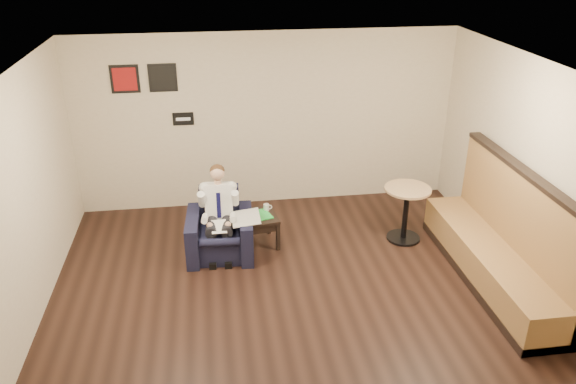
{
  "coord_description": "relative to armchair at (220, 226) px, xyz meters",
  "views": [
    {
      "loc": [
        -0.89,
        -5.48,
        4.17
      ],
      "look_at": [
        0.08,
        1.2,
        0.99
      ],
      "focal_mm": 35.0,
      "sensor_mm": 36.0,
      "label": 1
    }
  ],
  "objects": [
    {
      "name": "green_folder",
      "position": [
        0.5,
        0.16,
        0.03
      ],
      "size": [
        0.54,
        0.45,
        0.01
      ],
      "primitive_type": "cube",
      "rotation": [
        0.0,
        0.0,
        0.3
      ],
      "color": "green",
      "rests_on": "side_table"
    },
    {
      "name": "wall_right",
      "position": [
        3.85,
        -1.41,
        0.96
      ],
      "size": [
        0.02,
        6.0,
        2.8
      ],
      "primitive_type": "cube",
      "color": "beige",
      "rests_on": "ground"
    },
    {
      "name": "banquette",
      "position": [
        3.44,
        -1.17,
        0.31
      ],
      "size": [
        0.69,
        2.91,
        1.49
      ],
      "primitive_type": "cube",
      "color": "olive",
      "rests_on": "ground"
    },
    {
      "name": "seated_man",
      "position": [
        -0.01,
        -0.11,
        0.16
      ],
      "size": [
        0.61,
        0.88,
        1.2
      ],
      "primitive_type": null,
      "rotation": [
        0.0,
        0.0,
        -0.05
      ],
      "color": "silver",
      "rests_on": "armchair"
    },
    {
      "name": "cafe_table",
      "position": [
        2.68,
        0.02,
        -0.02
      ],
      "size": [
        0.84,
        0.84,
        0.83
      ],
      "primitive_type": "cylinder",
      "rotation": [
        0.0,
        0.0,
        0.32
      ],
      "color": "tan",
      "rests_on": "ground"
    },
    {
      "name": "ceiling",
      "position": [
        0.85,
        -1.41,
        2.36
      ],
      "size": [
        6.0,
        6.0,
        0.02
      ],
      "primitive_type": "cube",
      "color": "white",
      "rests_on": "wall_back"
    },
    {
      "name": "lap_papers",
      "position": [
        -0.01,
        -0.21,
        0.1
      ],
      "size": [
        0.2,
        0.29,
        0.01
      ],
      "primitive_type": "cube",
      "rotation": [
        0.0,
        0.0,
        0.02
      ],
      "color": "white",
      "rests_on": "seated_man"
    },
    {
      "name": "art_print_left",
      "position": [
        -1.25,
        1.57,
        1.71
      ],
      "size": [
        0.42,
        0.03,
        0.42
      ],
      "primitive_type": "cube",
      "color": "maroon",
      "rests_on": "wall_back"
    },
    {
      "name": "armchair",
      "position": [
        0.0,
        0.0,
        0.0
      ],
      "size": [
        0.95,
        0.95,
        0.87
      ],
      "primitive_type": "cube",
      "rotation": [
        0.0,
        0.0,
        -0.05
      ],
      "color": "black",
      "rests_on": "ground"
    },
    {
      "name": "smartphone",
      "position": [
        0.55,
        0.35,
        0.03
      ],
      "size": [
        0.14,
        0.07,
        0.01
      ],
      "primitive_type": "cube",
      "rotation": [
        0.0,
        0.0,
        -0.02
      ],
      "color": "black",
      "rests_on": "side_table"
    },
    {
      "name": "seating_sign",
      "position": [
        -0.45,
        1.57,
        1.06
      ],
      "size": [
        0.32,
        0.02,
        0.2
      ],
      "primitive_type": "cube",
      "color": "black",
      "rests_on": "wall_back"
    },
    {
      "name": "newspaper",
      "position": [
        0.36,
        -0.11,
        0.16
      ],
      "size": [
        0.38,
        0.48,
        0.01
      ],
      "primitive_type": "cube",
      "rotation": [
        0.0,
        0.0,
        0.0
      ],
      "color": "silver",
      "rests_on": "armchair"
    },
    {
      "name": "coffee_mug",
      "position": [
        0.69,
        0.33,
        0.07
      ],
      "size": [
        0.1,
        0.1,
        0.1
      ],
      "primitive_type": "cylinder",
      "rotation": [
        0.0,
        0.0,
        0.16
      ],
      "color": "white",
      "rests_on": "side_table"
    },
    {
      "name": "side_table",
      "position": [
        0.52,
        0.18,
        -0.21
      ],
      "size": [
        0.64,
        0.64,
        0.46
      ],
      "primitive_type": "cube",
      "rotation": [
        0.0,
        0.0,
        0.16
      ],
      "color": "black",
      "rests_on": "ground"
    },
    {
      "name": "ground",
      "position": [
        0.85,
        -1.41,
        -0.44
      ],
      "size": [
        6.0,
        6.0,
        0.0
      ],
      "primitive_type": "plane",
      "color": "black",
      "rests_on": "ground"
    },
    {
      "name": "art_print_right",
      "position": [
        -0.7,
        1.57,
        1.71
      ],
      "size": [
        0.42,
        0.03,
        0.42
      ],
      "primitive_type": "cube",
      "color": "black",
      "rests_on": "wall_back"
    },
    {
      "name": "wall_left",
      "position": [
        -2.15,
        -1.41,
        0.96
      ],
      "size": [
        0.02,
        6.0,
        2.8
      ],
      "primitive_type": "cube",
      "color": "beige",
      "rests_on": "ground"
    },
    {
      "name": "wall_back",
      "position": [
        0.85,
        1.59,
        0.96
      ],
      "size": [
        6.0,
        0.02,
        2.8
      ],
      "primitive_type": "cube",
      "color": "beige",
      "rests_on": "ground"
    }
  ]
}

